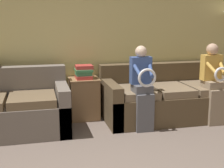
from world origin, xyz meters
TOP-DOWN VIEW (x-y plane):
  - wall_back at (0.00, 2.77)m, footprint 7.74×0.06m
  - couch_main at (1.49, 2.25)m, footprint 2.02×0.96m
  - couch_side at (-0.90, 2.15)m, footprint 1.63×0.91m
  - child_left_seated at (0.93, 1.85)m, footprint 0.30×0.37m
  - child_right_seated at (2.04, 1.86)m, footprint 0.29×0.38m
  - side_shelf at (0.21, 2.51)m, footprint 0.46×0.42m
  - book_stack at (0.21, 2.51)m, footprint 0.26×0.33m

SIDE VIEW (x-z plane):
  - couch_main at x=1.49m, z-range -0.11..0.72m
  - couch_side at x=-0.90m, z-range -0.12..0.75m
  - side_shelf at x=0.21m, z-range 0.01..0.65m
  - child_left_seated at x=0.93m, z-range 0.06..1.24m
  - child_right_seated at x=2.04m, z-range 0.06..1.25m
  - book_stack at x=0.21m, z-range 0.64..0.85m
  - wall_back at x=0.00m, z-range 0.00..2.55m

